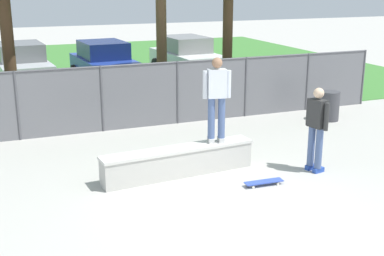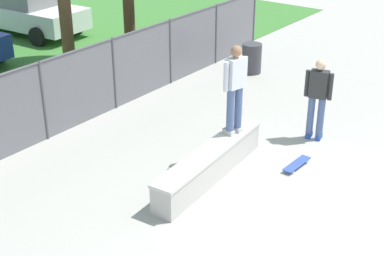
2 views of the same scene
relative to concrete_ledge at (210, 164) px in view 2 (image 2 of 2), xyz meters
name	(u,v)px [view 2 (image 2 of 2)]	position (x,y,z in m)	size (l,w,h in m)	color
ground_plane	(301,201)	(0.31, -1.80, -0.31)	(80.00, 80.00, 0.00)	#ADAAA3
concrete_ledge	(210,164)	(0.00, 0.00, 0.00)	(3.36, 0.75, 0.61)	#B7B5AD
skateboarder	(235,86)	(0.87, 0.05, 1.31)	(0.59, 0.34, 1.82)	beige
skateboard	(297,164)	(1.39, -1.15, -0.23)	(0.81, 0.23, 0.09)	#334CB2
chainlink_fence	(81,84)	(0.31, 3.84, 0.66)	(15.16, 0.07, 1.79)	#4C4C51
car_white	(28,10)	(4.39, 10.90, 0.53)	(2.25, 4.32, 1.66)	silver
bystander	(318,96)	(2.78, -0.83, 0.70)	(0.33, 0.59, 1.82)	#2647A5
trash_bin	(252,58)	(5.62, 2.53, 0.12)	(0.56, 0.56, 0.86)	#3F3F44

